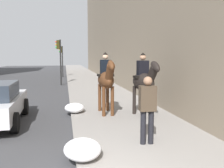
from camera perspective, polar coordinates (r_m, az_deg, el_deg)
name	(u,v)px	position (r m, az deg, el deg)	size (l,w,h in m)	color
mounted_horse_near	(106,79)	(9.00, -1.43, 1.15)	(2.15, 0.61, 2.36)	#4C2B16
mounted_horse_far	(144,81)	(8.58, 7.66, 0.69)	(2.15, 0.66, 2.33)	black
pedestrian_greeting	(147,106)	(5.96, 8.50, -5.15)	(0.28, 0.41, 1.70)	black
traffic_light_near_curb	(59,55)	(19.60, -12.52, 6.88)	(0.20, 0.44, 3.66)	black
traffic_light_far_curb	(62,56)	(27.39, -12.01, 6.54)	(0.20, 0.44, 3.49)	black
snow_pile_near	(82,149)	(5.40, -7.10, -15.20)	(1.06, 0.82, 0.37)	white
snow_pile_far	(74,108)	(9.54, -8.99, -5.65)	(1.00, 0.77, 0.35)	white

